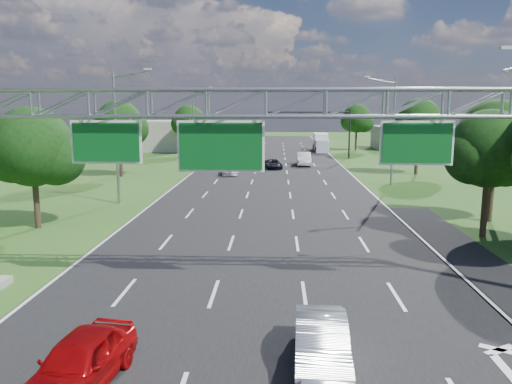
# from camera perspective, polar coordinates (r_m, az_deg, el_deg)

# --- Properties ---
(ground) EXTENTS (220.00, 220.00, 0.00)m
(ground) POSITION_cam_1_polar(r_m,az_deg,el_deg) (38.03, 1.37, -1.44)
(ground) COLOR #214D17
(ground) RESTS_ON ground
(road) EXTENTS (18.00, 180.00, 0.02)m
(road) POSITION_cam_1_polar(r_m,az_deg,el_deg) (38.03, 1.37, -1.44)
(road) COLOR black
(road) RESTS_ON ground
(road_flare) EXTENTS (3.00, 30.00, 0.02)m
(road_flare) POSITION_cam_1_polar(r_m,az_deg,el_deg) (24.47, 25.51, -8.78)
(road_flare) COLOR black
(road_flare) RESTS_ON ground
(sign_gantry) EXTENTS (23.50, 1.00, 9.56)m
(sign_gantry) POSITION_cam_1_polar(r_m,az_deg,el_deg) (19.31, 1.40, 8.31)
(sign_gantry) COLOR gray
(sign_gantry) RESTS_ON ground
(traffic_signal) EXTENTS (12.21, 0.24, 7.00)m
(traffic_signal) POSITION_cam_1_polar(r_m,az_deg,el_deg) (72.66, 7.89, 7.90)
(traffic_signal) COLOR black
(traffic_signal) RESTS_ON ground
(streetlight_l_near) EXTENTS (2.97, 0.22, 10.16)m
(streetlight_l_near) POSITION_cam_1_polar(r_m,az_deg,el_deg) (39.23, -15.46, 6.77)
(streetlight_l_near) COLOR gray
(streetlight_l_near) RESTS_ON ground
(streetlight_l_far) EXTENTS (2.97, 0.22, 10.16)m
(streetlight_l_far) POSITION_cam_1_polar(r_m,az_deg,el_deg) (73.31, -7.03, 8.26)
(streetlight_l_far) COLOR gray
(streetlight_l_far) RESTS_ON ground
(streetlight_r_mid) EXTENTS (2.97, 0.22, 10.16)m
(streetlight_r_mid) POSITION_cam_1_polar(r_m,az_deg,el_deg) (48.51, 15.21, 7.28)
(streetlight_r_mid) COLOR gray
(streetlight_r_mid) RESTS_ON ground
(tree_verge_la) EXTENTS (5.76, 4.80, 7.40)m
(tree_verge_la) POSITION_cam_1_polar(r_m,az_deg,el_deg) (32.88, -24.01, 4.34)
(tree_verge_la) COLOR #2D2116
(tree_verge_la) RESTS_ON ground
(tree_verge_lb) EXTENTS (5.76, 4.80, 8.06)m
(tree_verge_lb) POSITION_cam_1_polar(r_m,az_deg,el_deg) (54.95, -15.27, 7.35)
(tree_verge_lb) COLOR #2D2116
(tree_verge_lb) RESTS_ON ground
(tree_verge_lc) EXTENTS (5.76, 4.80, 7.62)m
(tree_verge_lc) POSITION_cam_1_polar(r_m,az_deg,el_deg) (78.57, -7.60, 7.90)
(tree_verge_lc) COLOR #2D2116
(tree_verge_lc) RESTS_ON ground
(tree_verge_rd) EXTENTS (5.76, 4.80, 8.28)m
(tree_verge_rd) POSITION_cam_1_polar(r_m,az_deg,el_deg) (57.47, 18.15, 7.52)
(tree_verge_rd) COLOR #2D2116
(tree_verge_rd) RESTS_ON ground
(tree_verge_re) EXTENTS (5.76, 4.80, 7.84)m
(tree_verge_re) POSITION_cam_1_polar(r_m,az_deg,el_deg) (86.41, 11.48, 8.10)
(tree_verge_re) COLOR #2D2116
(tree_verge_re) RESTS_ON ground
(building_left) EXTENTS (14.00, 10.00, 5.00)m
(building_left) POSITION_cam_1_polar(r_m,az_deg,el_deg) (88.41, -12.50, 6.34)
(building_left) COLOR #A69C8C
(building_left) RESTS_ON ground
(building_right) EXTENTS (12.00, 9.00, 4.00)m
(building_right) POSITION_cam_1_polar(r_m,az_deg,el_deg) (92.45, 17.15, 5.97)
(building_right) COLOR #A69C8C
(building_right) RESTS_ON ground
(red_coupe) EXTENTS (2.28, 4.47, 1.46)m
(red_coupe) POSITION_cam_1_polar(r_m,az_deg,el_deg) (14.61, -19.52, -17.88)
(red_coupe) COLOR #AE080A
(red_coupe) RESTS_ON ground
(silver_sedan) EXTENTS (1.66, 4.34, 1.41)m
(silver_sedan) POSITION_cam_1_polar(r_m,az_deg,el_deg) (14.95, 7.48, -16.83)
(silver_sedan) COLOR silver
(silver_sedan) RESTS_ON ground
(car_queue_a) EXTENTS (2.13, 4.49, 1.26)m
(car_queue_a) POSITION_cam_1_polar(r_m,az_deg,el_deg) (55.19, -2.96, 2.70)
(car_queue_a) COLOR silver
(car_queue_a) RESTS_ON ground
(car_queue_b) EXTENTS (2.38, 4.24, 1.12)m
(car_queue_b) POSITION_cam_1_polar(r_m,az_deg,el_deg) (60.16, 2.01, 3.23)
(car_queue_b) COLOR black
(car_queue_b) RESTS_ON ground
(car_queue_c) EXTENTS (1.84, 4.16, 1.39)m
(car_queue_c) POSITION_cam_1_polar(r_m,az_deg,el_deg) (60.23, -1.98, 3.36)
(car_queue_c) COLOR black
(car_queue_c) RESTS_ON ground
(car_queue_d) EXTENTS (1.77, 4.96, 1.63)m
(car_queue_d) POSITION_cam_1_polar(r_m,az_deg,el_deg) (63.78, 5.49, 3.79)
(car_queue_d) COLOR silver
(car_queue_d) RESTS_ON ground
(box_truck) EXTENTS (2.39, 7.76, 2.92)m
(box_truck) POSITION_cam_1_polar(r_m,az_deg,el_deg) (84.66, 7.44, 5.61)
(box_truck) COLOR white
(box_truck) RESTS_ON ground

